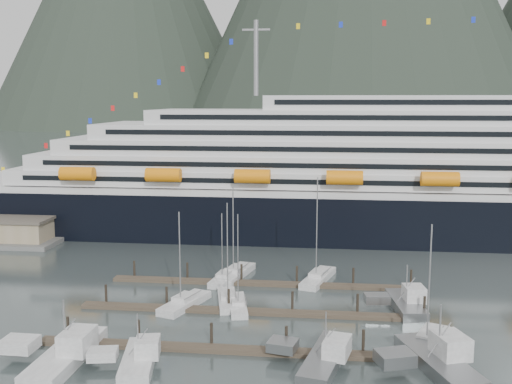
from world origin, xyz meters
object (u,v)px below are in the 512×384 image
at_px(sailboat_f, 224,279).
at_px(trawler_a, 64,354).
at_px(trawler_d, 437,361).
at_px(cruise_ship, 441,182).
at_px(trawler_e, 405,303).
at_px(sailboat_a, 185,304).
at_px(sailboat_h, 429,343).
at_px(sailboat_b, 227,300).
at_px(trawler_c, 324,356).
at_px(sailboat_e, 236,274).
at_px(sailboat_d, 238,305).
at_px(trawler_b, 138,359).
at_px(sailboat_g, 318,278).

height_order(sailboat_f, trawler_a, sailboat_f).
bearing_deg(trawler_d, cruise_ship, -29.42).
xyz_separation_m(sailboat_f, trawler_e, (27.72, -10.00, 0.49)).
height_order(sailboat_a, sailboat_h, sailboat_h).
relative_size(sailboat_b, trawler_d, 1.09).
distance_m(trawler_c, trawler_d, 12.40).
height_order(trawler_a, trawler_d, trawler_d).
height_order(sailboat_b, trawler_e, sailboat_b).
distance_m(cruise_ship, sailboat_e, 53.92).
relative_size(sailboat_a, sailboat_b, 0.94).
bearing_deg(sailboat_d, sailboat_h, -124.74).
distance_m(sailboat_e, sailboat_h, 37.53).
relative_size(trawler_d, trawler_e, 1.26).
distance_m(sailboat_f, trawler_b, 32.44).
distance_m(cruise_ship, sailboat_a, 68.24).
xyz_separation_m(cruise_ship, trawler_c, (-24.57, -66.96, -11.17)).
bearing_deg(sailboat_g, sailboat_a, 143.88).
bearing_deg(sailboat_f, sailboat_g, -74.04).
bearing_deg(sailboat_d, trawler_d, -136.10).
xyz_separation_m(cruise_ship, trawler_d, (-12.18, -66.97, -11.04)).
bearing_deg(cruise_ship, sailboat_g, -125.57).
bearing_deg(cruise_ship, sailboat_a, -131.46).
distance_m(sailboat_f, trawler_e, 29.48).
xyz_separation_m(sailboat_b, trawler_e, (25.44, 0.45, 0.47)).
relative_size(sailboat_e, trawler_a, 1.08).
height_order(sailboat_g, trawler_b, sailboat_g).
height_order(sailboat_d, trawler_d, sailboat_d).
bearing_deg(sailboat_e, trawler_e, -103.26).
relative_size(sailboat_b, sailboat_h, 0.99).
relative_size(sailboat_b, trawler_a, 1.05).
relative_size(sailboat_a, sailboat_d, 1.03).
xyz_separation_m(sailboat_d, trawler_a, (-16.94, -19.84, 0.59)).
bearing_deg(trawler_a, trawler_d, -84.74).
bearing_deg(sailboat_f, trawler_b, -179.07).
distance_m(sailboat_h, trawler_e, 12.88).
relative_size(sailboat_a, sailboat_h, 0.93).
bearing_deg(trawler_c, trawler_e, -17.87).
relative_size(sailboat_a, trawler_a, 0.99).
height_order(sailboat_d, sailboat_g, sailboat_g).
xyz_separation_m(cruise_ship, sailboat_f, (-40.92, -37.82, -11.63)).
relative_size(sailboat_e, sailboat_g, 0.90).
bearing_deg(trawler_c, sailboat_f, 42.12).
relative_size(sailboat_b, sailboat_g, 0.87).
xyz_separation_m(cruise_ship, trawler_a, (-53.79, -69.94, -11.05)).
xyz_separation_m(sailboat_b, sailboat_g, (13.01, 12.43, 0.03)).
height_order(sailboat_h, trawler_a, sailboat_h).
distance_m(sailboat_e, trawler_e, 29.18).
bearing_deg(sailboat_f, sailboat_h, -119.71).
bearing_deg(sailboat_h, sailboat_a, 95.12).
bearing_deg(sailboat_a, trawler_a, 173.64).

